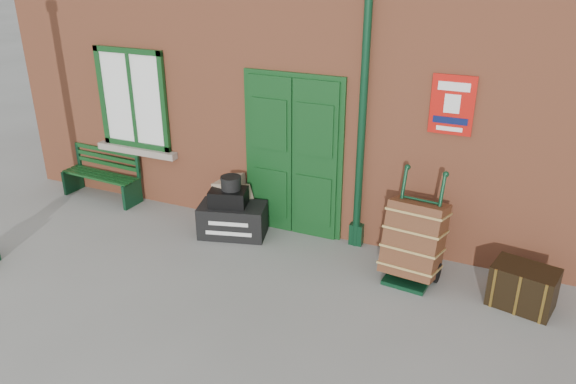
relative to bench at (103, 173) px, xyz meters
The scene contains 10 objects.
ground 3.80m from the bench, 20.35° to the right, with size 80.00×80.00×0.00m, color gray.
station_building 4.51m from the bench, 31.61° to the left, with size 10.30×4.30×4.36m.
bench is the anchor object (origin of this frame).
houdini_trunk 2.55m from the bench, ahead, with size 0.91×0.50×0.46m, color black.
strongbox 2.50m from the bench, ahead, with size 0.50×0.37×0.23m, color black.
hatbox 2.55m from the bench, ahead, with size 0.27×0.27×0.18m, color black.
suitcase_back 2.41m from the bench, ahead, with size 0.21×0.52×0.72m, color #9E8568.
suitcase_front 2.59m from the bench, ahead, with size 0.19×0.47×0.62m, color #9E8568.
porter_trolley 5.08m from the bench, ahead, with size 0.71×0.76×1.33m.
dark_trunk 6.35m from the bench, ahead, with size 0.68×0.44×0.49m, color black.
Camera 1 is at (2.53, -5.09, 3.74)m, focal length 35.00 mm.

